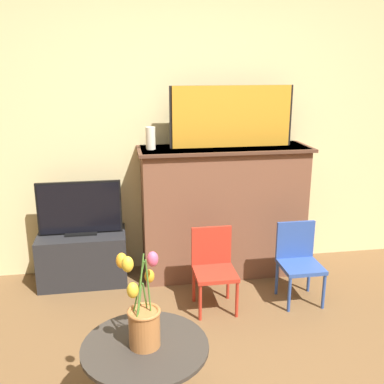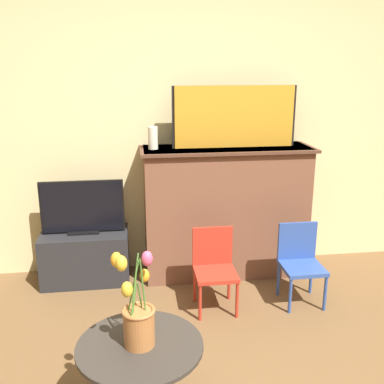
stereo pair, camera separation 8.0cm
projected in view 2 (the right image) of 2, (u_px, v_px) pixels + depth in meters
The scene contains 10 objects.
wall_back at pixel (192, 116), 3.83m from camera, with size 8.00×0.06×2.70m.
fireplace_mantel at pixel (226, 210), 3.85m from camera, with size 1.44×0.46×1.12m.
painting at pixel (235, 117), 3.65m from camera, with size 1.02×0.03×0.50m.
mantel_candle at pixel (153, 138), 3.60m from camera, with size 0.08×0.08×0.18m.
tv_stand at pixel (86, 256), 3.79m from camera, with size 0.72×0.40×0.43m.
tv_monitor at pixel (82, 208), 3.68m from camera, with size 0.68×0.12×0.44m.
chair_red at pixel (214, 265), 3.35m from camera, with size 0.30×0.30×0.61m.
chair_blue at pixel (300, 259), 3.44m from camera, with size 0.30×0.30×0.61m.
side_table at pixel (141, 370), 2.27m from camera, with size 0.64×0.64×0.44m.
vase_tulips at pixel (138, 316), 2.18m from camera, with size 0.20×0.21×0.52m.
Camera 2 is at (-0.52, -1.70, 1.79)m, focal length 42.00 mm.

